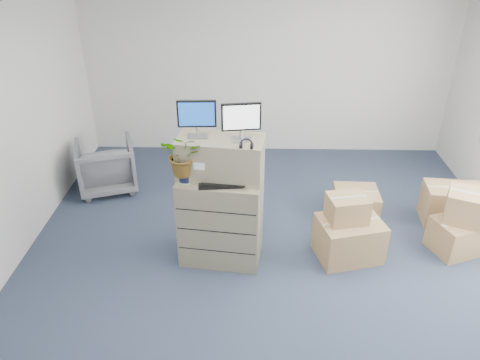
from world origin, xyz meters
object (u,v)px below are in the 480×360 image
object	(u,v)px
filing_cabinet_lower	(221,219)
office_chair	(106,164)
water_bottle	(227,167)
monitor_right	(241,120)
keyboard	(223,183)
monitor_left	(197,117)
potted_plant	(184,159)

from	to	relation	value
filing_cabinet_lower	office_chair	world-z (taller)	filing_cabinet_lower
filing_cabinet_lower	water_bottle	size ratio (longest dim) A/B	4.34
monitor_right	keyboard	xyz separation A→B (m)	(-0.19, -0.14, -0.68)
office_chair	filing_cabinet_lower	bearing A→B (deg)	120.08
filing_cabinet_lower	water_bottle	distance (m)	0.67
filing_cabinet_lower	keyboard	bearing A→B (deg)	-63.90
monitor_left	monitor_right	distance (m)	0.47
monitor_right	water_bottle	bearing A→B (deg)	164.49
filing_cabinet_lower	water_bottle	world-z (taller)	water_bottle
monitor_left	office_chair	bearing A→B (deg)	133.55
filing_cabinet_lower	office_chair	size ratio (longest dim) A/B	1.30
monitor_right	office_chair	distance (m)	2.91
keyboard	potted_plant	xyz separation A→B (m)	(-0.41, 0.06, 0.25)
monitor_right	water_bottle	distance (m)	0.59
monitor_left	monitor_right	xyz separation A→B (m)	(0.47, -0.08, 0.00)
water_bottle	keyboard	bearing A→B (deg)	-100.53
keyboard	water_bottle	world-z (taller)	water_bottle
water_bottle	potted_plant	size ratio (longest dim) A/B	0.42
filing_cabinet_lower	potted_plant	bearing A→B (deg)	-162.41
potted_plant	keyboard	bearing A→B (deg)	-8.13
potted_plant	office_chair	xyz separation A→B (m)	(-1.43, 1.65, -0.93)
keyboard	monitor_left	bearing A→B (deg)	136.44
keyboard	water_bottle	distance (m)	0.19
keyboard	office_chair	world-z (taller)	keyboard
monitor_left	keyboard	bearing A→B (deg)	-40.54
monitor_right	water_bottle	size ratio (longest dim) A/B	1.67
monitor_left	keyboard	world-z (taller)	monitor_left
filing_cabinet_lower	office_chair	xyz separation A→B (m)	(-1.81, 1.59, -0.13)
monitor_left	water_bottle	bearing A→B (deg)	-13.48
monitor_right	office_chair	bearing A→B (deg)	133.53
monitor_left	keyboard	distance (m)	0.76
filing_cabinet_lower	keyboard	world-z (taller)	keyboard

